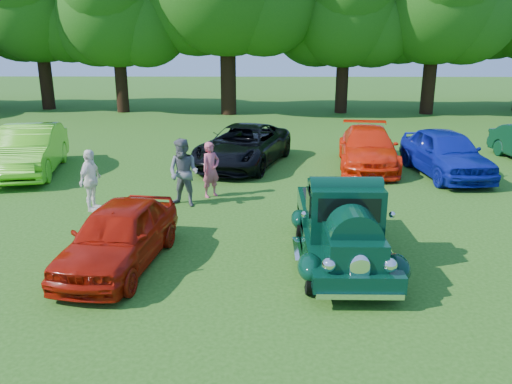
{
  "coord_description": "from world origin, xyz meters",
  "views": [
    {
      "loc": [
        -0.75,
        -9.32,
        4.35
      ],
      "look_at": [
        -0.92,
        1.56,
        1.1
      ],
      "focal_mm": 35.0,
      "sensor_mm": 36.0,
      "label": 1
    }
  ],
  "objects_px": {
    "back_car_blue": "(445,153)",
    "spectator_white": "(91,181)",
    "red_convertible": "(119,235)",
    "back_car_orange": "(368,148)",
    "back_car_black": "(243,146)",
    "spectator_grey": "(184,173)",
    "hero_pickup": "(342,227)",
    "back_car_lime": "(30,150)",
    "spectator_pink": "(211,170)"
  },
  "relations": [
    {
      "from": "spectator_grey",
      "to": "spectator_pink",
      "type": "bearing_deg",
      "value": 74.59
    },
    {
      "from": "back_car_blue",
      "to": "spectator_pink",
      "type": "distance_m",
      "value": 8.14
    },
    {
      "from": "spectator_grey",
      "to": "spectator_white",
      "type": "relative_size",
      "value": 1.12
    },
    {
      "from": "back_car_orange",
      "to": "spectator_pink",
      "type": "height_order",
      "value": "spectator_pink"
    },
    {
      "from": "red_convertible",
      "to": "back_car_orange",
      "type": "bearing_deg",
      "value": 59.29
    },
    {
      "from": "back_car_black",
      "to": "back_car_orange",
      "type": "distance_m",
      "value": 4.53
    },
    {
      "from": "back_car_black",
      "to": "spectator_grey",
      "type": "bearing_deg",
      "value": -89.66
    },
    {
      "from": "back_car_black",
      "to": "spectator_white",
      "type": "distance_m",
      "value": 6.53
    },
    {
      "from": "red_convertible",
      "to": "spectator_white",
      "type": "xyz_separation_m",
      "value": [
        -1.71,
        3.43,
        0.19
      ]
    },
    {
      "from": "back_car_black",
      "to": "spectator_pink",
      "type": "distance_m",
      "value": 4.0
    },
    {
      "from": "spectator_white",
      "to": "spectator_grey",
      "type": "bearing_deg",
      "value": -68.88
    },
    {
      "from": "back_car_orange",
      "to": "back_car_black",
      "type": "bearing_deg",
      "value": -175.1
    },
    {
      "from": "hero_pickup",
      "to": "back_car_orange",
      "type": "relative_size",
      "value": 0.88
    },
    {
      "from": "hero_pickup",
      "to": "back_car_lime",
      "type": "distance_m",
      "value": 12.01
    },
    {
      "from": "back_car_orange",
      "to": "back_car_blue",
      "type": "height_order",
      "value": "back_car_blue"
    },
    {
      "from": "back_car_black",
      "to": "red_convertible",
      "type": "bearing_deg",
      "value": -86.86
    },
    {
      "from": "back_car_lime",
      "to": "hero_pickup",
      "type": "bearing_deg",
      "value": -48.17
    },
    {
      "from": "back_car_black",
      "to": "back_car_blue",
      "type": "height_order",
      "value": "back_car_blue"
    },
    {
      "from": "spectator_pink",
      "to": "spectator_grey",
      "type": "bearing_deg",
      "value": -169.23
    },
    {
      "from": "back_car_black",
      "to": "back_car_blue",
      "type": "bearing_deg",
      "value": 6.31
    },
    {
      "from": "back_car_lime",
      "to": "spectator_white",
      "type": "distance_m",
      "value": 5.27
    },
    {
      "from": "back_car_orange",
      "to": "spectator_grey",
      "type": "bearing_deg",
      "value": -135.07
    },
    {
      "from": "red_convertible",
      "to": "spectator_white",
      "type": "height_order",
      "value": "spectator_white"
    },
    {
      "from": "hero_pickup",
      "to": "back_car_blue",
      "type": "relative_size",
      "value": 0.94
    },
    {
      "from": "red_convertible",
      "to": "spectator_white",
      "type": "relative_size",
      "value": 2.27
    },
    {
      "from": "spectator_grey",
      "to": "spectator_white",
      "type": "bearing_deg",
      "value": -147.9
    },
    {
      "from": "back_car_blue",
      "to": "spectator_grey",
      "type": "height_order",
      "value": "spectator_grey"
    },
    {
      "from": "hero_pickup",
      "to": "back_car_black",
      "type": "bearing_deg",
      "value": 105.73
    },
    {
      "from": "spectator_pink",
      "to": "spectator_white",
      "type": "distance_m",
      "value": 3.36
    },
    {
      "from": "back_car_orange",
      "to": "spectator_white",
      "type": "distance_m",
      "value": 9.81
    },
    {
      "from": "back_car_orange",
      "to": "spectator_grey",
      "type": "xyz_separation_m",
      "value": [
        -5.97,
        -4.61,
        0.23
      ]
    },
    {
      "from": "back_car_orange",
      "to": "back_car_blue",
      "type": "distance_m",
      "value": 2.65
    },
    {
      "from": "back_car_lime",
      "to": "spectator_pink",
      "type": "relative_size",
      "value": 3.08
    },
    {
      "from": "spectator_pink",
      "to": "spectator_grey",
      "type": "relative_size",
      "value": 0.86
    },
    {
      "from": "back_car_orange",
      "to": "red_convertible",
      "type": "bearing_deg",
      "value": -120.9
    },
    {
      "from": "hero_pickup",
      "to": "back_car_blue",
      "type": "xyz_separation_m",
      "value": [
        4.56,
        7.07,
        0.05
      ]
    },
    {
      "from": "back_car_lime",
      "to": "spectator_grey",
      "type": "xyz_separation_m",
      "value": [
        5.87,
        -3.52,
        0.12
      ]
    },
    {
      "from": "hero_pickup",
      "to": "back_car_black",
      "type": "distance_m",
      "value": 8.71
    },
    {
      "from": "back_car_blue",
      "to": "spectator_white",
      "type": "xyz_separation_m",
      "value": [
        -10.79,
        -3.94,
        0.05
      ]
    },
    {
      "from": "hero_pickup",
      "to": "back_car_orange",
      "type": "bearing_deg",
      "value": 75.21
    },
    {
      "from": "back_car_blue",
      "to": "spectator_white",
      "type": "distance_m",
      "value": 11.49
    },
    {
      "from": "red_convertible",
      "to": "back_car_lime",
      "type": "height_order",
      "value": "back_car_lime"
    },
    {
      "from": "spectator_white",
      "to": "red_convertible",
      "type": "bearing_deg",
      "value": -143.32
    },
    {
      "from": "back_car_lime",
      "to": "spectator_white",
      "type": "relative_size",
      "value": 2.98
    },
    {
      "from": "back_car_lime",
      "to": "spectator_grey",
      "type": "height_order",
      "value": "spectator_grey"
    },
    {
      "from": "back_car_blue",
      "to": "spectator_white",
      "type": "height_order",
      "value": "spectator_white"
    },
    {
      "from": "back_car_black",
      "to": "spectator_white",
      "type": "relative_size",
      "value": 3.18
    },
    {
      "from": "back_car_lime",
      "to": "spectator_grey",
      "type": "relative_size",
      "value": 2.66
    },
    {
      "from": "spectator_grey",
      "to": "back_car_lime",
      "type": "bearing_deg",
      "value": 170.26
    },
    {
      "from": "hero_pickup",
      "to": "back_car_black",
      "type": "height_order",
      "value": "hero_pickup"
    }
  ]
}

